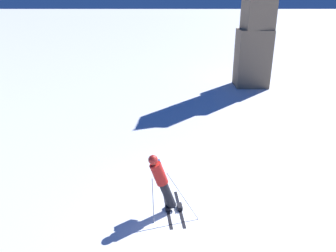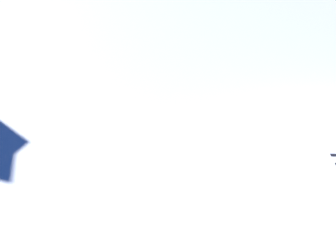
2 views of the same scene
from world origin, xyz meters
TOP-DOWN VIEW (x-y plane):
  - ground_plane at (0.00, 0.00)m, footprint 300.00×300.00m
  - skier at (-1.36, -0.02)m, footprint 1.47×1.83m
  - rock_pillar at (4.58, 14.20)m, footprint 2.19×1.92m

SIDE VIEW (x-z plane):
  - ground_plane at x=0.00m, z-range 0.00..0.00m
  - skier at x=-1.36m, z-range 0.10..1.96m
  - rock_pillar at x=4.58m, z-range -0.88..9.98m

